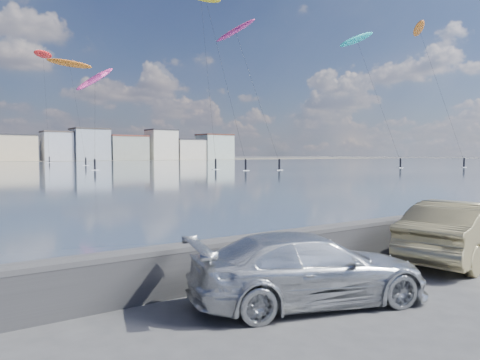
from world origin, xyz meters
The scene contains 10 objects.
ground centered at (0.00, 0.00, 0.00)m, with size 700.00×700.00×0.00m, color #333335.
seawall centered at (0.00, 2.70, 0.58)m, with size 400.00×0.36×1.08m.
car_silver centered at (0.37, 0.80, 0.67)m, with size 1.89×4.64×1.35m, color silver.
car_champagne centered at (6.15, 1.00, 0.81)m, with size 1.71×4.91×1.62m, color tan.
kitesurfer_1 centered at (26.15, 111.35, 24.33)m, with size 10.93×9.86×26.10m.
kitesurfer_2 centered at (84.92, 55.94, 29.42)m, with size 8.62×13.60×31.30m.
kitesurfer_3 centered at (22.09, 80.04, 16.30)m, with size 9.22×9.57×19.49m.
kitesurfer_5 centered at (28.86, 150.45, 33.50)m, with size 9.29×11.61×35.07m.
kitesurfer_6 centered at (45.85, 69.24, 26.11)m, with size 5.51×18.90×28.75m.
kitesurfer_14 centered at (71.55, 61.61, 26.47)m, with size 9.54×12.09×29.46m.
Camera 1 is at (-5.78, -5.64, 2.87)m, focal length 35.00 mm.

